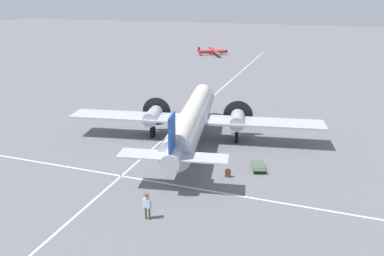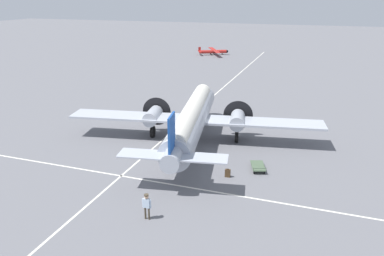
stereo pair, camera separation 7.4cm
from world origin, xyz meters
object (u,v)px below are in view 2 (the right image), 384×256
object	(u,v)px
suitcase_near_door	(228,173)
light_aircraft_distant	(214,51)
crew_foreground	(147,204)
airliner_main	(193,117)
baggage_cart	(258,166)

from	to	relation	value
suitcase_near_door	light_aircraft_distant	size ratio (longest dim) A/B	0.08
crew_foreground	light_aircraft_distant	bearing A→B (deg)	99.23
crew_foreground	suitcase_near_door	distance (m)	7.70
suitcase_near_door	light_aircraft_distant	xyz separation A→B (m)	(17.55, -57.16, 0.47)
airliner_main	suitcase_near_door	xyz separation A→B (m)	(-4.67, 5.57, -2.12)
suitcase_near_door	baggage_cart	bearing A→B (deg)	-133.51
light_aircraft_distant	suitcase_near_door	bearing A→B (deg)	-100.51
crew_foreground	light_aircraft_distant	distance (m)	65.70
crew_foreground	baggage_cart	distance (m)	10.34
baggage_cart	suitcase_near_door	bearing A→B (deg)	119.14
airliner_main	crew_foreground	bearing A→B (deg)	176.26
crew_foreground	light_aircraft_distant	size ratio (longest dim) A/B	0.19
light_aircraft_distant	crew_foreground	bearing A→B (deg)	-104.97
airliner_main	light_aircraft_distant	bearing A→B (deg)	3.65
crew_foreground	suitcase_near_door	xyz separation A→B (m)	(-3.21, -6.95, -0.74)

